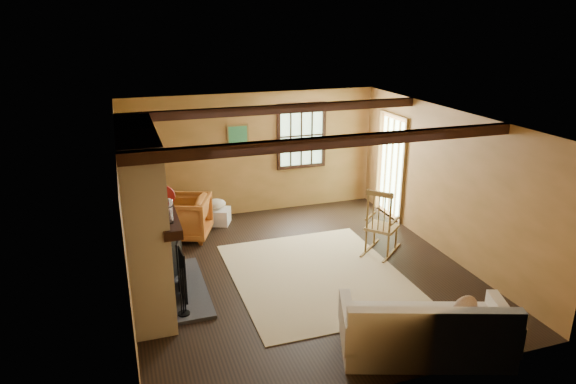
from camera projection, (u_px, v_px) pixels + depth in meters
name	position (u px, v px, depth m)	size (l,w,h in m)	color
ground	(300.00, 271.00, 7.97)	(5.50, 5.50, 0.00)	black
room_envelope	(309.00, 165.00, 7.74)	(5.02, 5.52, 2.44)	#AD763D
fireplace	(146.00, 223.00, 6.94)	(1.02, 2.30, 2.40)	#98423A
rug	(317.00, 275.00, 7.85)	(2.50, 3.00, 0.01)	tan
rocking_chair	(381.00, 226.00, 8.47)	(0.89, 0.86, 1.13)	tan
sofa	(426.00, 334.00, 5.93)	(2.11, 1.44, 0.78)	beige
firewood_pile	(154.00, 221.00, 9.67)	(0.59, 0.11, 0.21)	brown
laundry_basket	(216.00, 216.00, 9.77)	(0.50, 0.38, 0.30)	white
basket_pillow	(216.00, 204.00, 9.69)	(0.38, 0.31, 0.19)	beige
armchair	(185.00, 217.00, 9.08)	(0.82, 0.84, 0.77)	#BF6026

